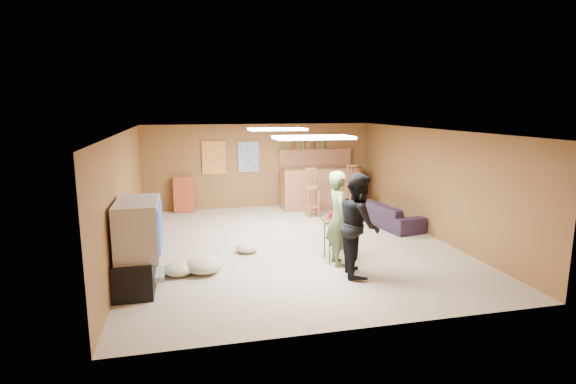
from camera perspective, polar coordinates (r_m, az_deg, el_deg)
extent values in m
plane|color=tan|center=(8.82, 0.30, -6.63)|extent=(7.00, 7.00, 0.00)
cube|color=silver|center=(8.43, 0.31, 7.79)|extent=(6.00, 7.00, 0.02)
cube|color=brown|center=(11.95, -3.62, 3.34)|extent=(6.00, 0.02, 2.20)
cube|color=brown|center=(5.31, 9.21, -6.18)|extent=(6.00, 0.02, 2.20)
cube|color=brown|center=(8.39, -20.04, -0.44)|extent=(0.02, 7.00, 2.20)
cube|color=brown|center=(9.69, 17.82, 1.12)|extent=(0.02, 7.00, 2.20)
cube|color=black|center=(7.14, -18.72, -9.35)|extent=(0.55, 1.30, 0.50)
cube|color=#B2B2B7|center=(7.15, -16.90, -10.06)|extent=(0.35, 0.50, 0.08)
cube|color=#B2B2B7|center=(6.94, -18.47, -4.28)|extent=(0.60, 1.10, 0.80)
cube|color=navy|center=(6.91, -15.91, -4.19)|extent=(0.02, 0.95, 0.65)
cube|color=brown|center=(11.85, 4.03, 0.57)|extent=(2.00, 0.60, 1.10)
cube|color=#3B2613|center=(11.53, 4.43, 3.05)|extent=(2.10, 0.12, 0.05)
cube|color=brown|center=(12.14, 3.46, 5.36)|extent=(2.00, 0.18, 0.05)
cube|color=brown|center=(12.20, 3.42, 3.96)|extent=(2.00, 0.14, 0.60)
cube|color=#BF3F26|center=(11.74, -9.40, 4.31)|extent=(0.60, 0.03, 0.85)
cube|color=#334C99|center=(11.83, -5.04, 4.46)|extent=(0.55, 0.03, 0.80)
cube|color=#AB401F|center=(11.69, -13.13, -0.32)|extent=(0.50, 0.26, 0.91)
cube|color=white|center=(6.98, 3.21, 6.93)|extent=(1.20, 0.60, 0.04)
cube|color=white|center=(9.60, -1.38, 7.97)|extent=(1.20, 0.60, 0.04)
imported|color=#556239|center=(7.57, 6.40, -3.34)|extent=(0.42, 0.60, 1.60)
imported|color=black|center=(7.16, 8.97, -4.10)|extent=(0.75, 0.89, 1.63)
imported|color=black|center=(10.33, 12.75, -2.83)|extent=(0.97, 1.85, 0.51)
cube|color=#3B2613|center=(7.91, 6.38, -6.01)|extent=(0.59, 0.49, 0.73)
cylinder|color=red|center=(7.81, 5.34, -3.03)|extent=(0.10, 0.10, 0.11)
cylinder|color=red|center=(7.76, 7.17, -3.12)|extent=(0.11, 0.11, 0.12)
cylinder|color=navy|center=(7.95, 7.04, -2.82)|extent=(0.10, 0.10, 0.11)
ellipsoid|color=tan|center=(7.44, -10.63, -9.07)|extent=(0.74, 0.74, 0.27)
ellipsoid|color=tan|center=(8.34, -5.22, -7.05)|extent=(0.46, 0.46, 0.18)
ellipsoid|color=tan|center=(7.43, -13.71, -9.46)|extent=(0.62, 0.62, 0.21)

